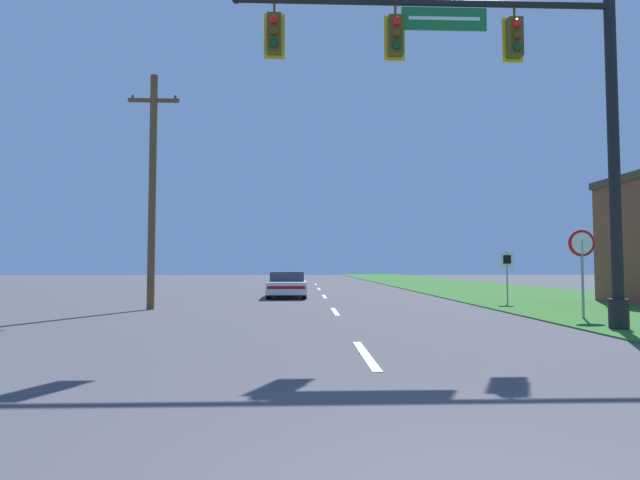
# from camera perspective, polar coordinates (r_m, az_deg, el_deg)

# --- Properties ---
(grass_verge_right) EXTENTS (10.00, 110.00, 0.04)m
(grass_verge_right) POSITION_cam_1_polar(r_m,az_deg,el_deg) (34.58, 17.62, -5.31)
(grass_verge_right) COLOR #2D6626
(grass_verge_right) RESTS_ON ground
(road_center_line) EXTENTS (0.16, 34.80, 0.01)m
(road_center_line) POSITION_cam_1_polar(r_m,az_deg,el_deg) (24.62, 0.49, -6.49)
(road_center_line) COLOR silver
(road_center_line) RESTS_ON ground
(signal_mast) EXTENTS (9.39, 0.47, 8.69)m
(signal_mast) POSITION_cam_1_polar(r_m,az_deg,el_deg) (13.24, 21.27, 14.57)
(signal_mast) COLOR black
(signal_mast) RESTS_ON grass_verge_right
(car_ahead) EXTENTS (1.85, 4.34, 1.19)m
(car_ahead) POSITION_cam_1_polar(r_m,az_deg,el_deg) (24.27, -3.76, -5.12)
(car_ahead) COLOR black
(car_ahead) RESTS_ON ground
(stop_sign) EXTENTS (0.76, 0.07, 2.50)m
(stop_sign) POSITION_cam_1_polar(r_m,az_deg,el_deg) (16.02, 27.75, -1.39)
(stop_sign) COLOR gray
(stop_sign) RESTS_ON grass_verge_right
(route_sign_post) EXTENTS (0.55, 0.06, 2.03)m
(route_sign_post) POSITION_cam_1_polar(r_m,az_deg,el_deg) (20.98, 20.59, -2.76)
(route_sign_post) COLOR gray
(route_sign_post) RESTS_ON grass_verge_right
(utility_pole_near) EXTENTS (1.80, 0.26, 8.30)m
(utility_pole_near) POSITION_cam_1_polar(r_m,az_deg,el_deg) (18.62, -18.60, 5.78)
(utility_pole_near) COLOR brown
(utility_pole_near) RESTS_ON ground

